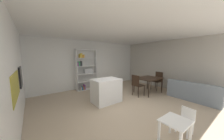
# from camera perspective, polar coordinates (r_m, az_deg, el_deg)

# --- Properties ---
(ground_plane) EXTENTS (9.72, 9.72, 0.00)m
(ground_plane) POSITION_cam_1_polar(r_m,az_deg,el_deg) (4.14, 5.19, -18.16)
(ground_plane) COLOR tan
(ceiling_slab) EXTENTS (7.07, 6.11, 0.06)m
(ceiling_slab) POSITION_cam_1_polar(r_m,az_deg,el_deg) (3.87, 5.64, 20.54)
(ceiling_slab) COLOR white
(ceiling_slab) RESTS_ON ground_plane
(back_partition) EXTENTS (7.07, 0.06, 2.64)m
(back_partition) POSITION_cam_1_polar(r_m,az_deg,el_deg) (6.35, -13.15, 2.76)
(back_partition) COLOR silver
(back_partition) RESTS_ON ground_plane
(right_partition_gray) EXTENTS (0.06, 6.11, 2.64)m
(right_partition_gray) POSITION_cam_1_polar(r_m,az_deg,el_deg) (6.65, 28.52, 2.28)
(right_partition_gray) COLOR #B2ADA3
(right_partition_gray) RESTS_ON ground_plane
(cabinet_niche_splashback) EXTENTS (0.01, 1.22, 0.55)m
(cabinet_niche_splashback) POSITION_cam_1_polar(r_m,az_deg,el_deg) (2.99, -41.37, -6.29)
(cabinet_niche_splashback) COLOR #9E932D
(cabinet_niche_splashback) RESTS_ON ground_plane
(built_in_oven) EXTENTS (0.06, 0.57, 0.58)m
(built_in_oven) POSITION_cam_1_polar(r_m,az_deg,el_deg) (4.04, -39.94, -2.75)
(built_in_oven) COLOR black
(built_in_oven) RESTS_ON ground_plane
(kitchen_island) EXTENTS (1.04, 0.71, 0.91)m
(kitchen_island) POSITION_cam_1_polar(r_m,az_deg,el_deg) (4.31, -2.99, -10.63)
(kitchen_island) COLOR white
(kitchen_island) RESTS_ON ground_plane
(open_bookshelf) EXTENTS (1.10, 0.31, 2.13)m
(open_bookshelf) POSITION_cam_1_polar(r_m,az_deg,el_deg) (5.98, -13.49, -0.02)
(open_bookshelf) COLOR white
(open_bookshelf) RESTS_ON ground_plane
(child_table) EXTENTS (0.55, 0.48, 0.49)m
(child_table) POSITION_cam_1_polar(r_m,az_deg,el_deg) (2.76, 30.04, -23.34)
(child_table) COLOR white
(child_table) RESTS_ON ground_plane
(child_chair_right) EXTENTS (0.32, 0.32, 0.58)m
(child_chair_right) POSITION_cam_1_polar(r_m,az_deg,el_deg) (3.24, 34.10, -20.47)
(child_chair_right) COLOR white
(child_chair_right) RESTS_ON ground_plane
(dining_table) EXTENTS (1.20, 0.96, 0.74)m
(dining_table) POSITION_cam_1_polar(r_m,az_deg,el_deg) (5.63, 18.35, -4.52)
(dining_table) COLOR black
(dining_table) RESTS_ON ground_plane
(dining_chair_window_side) EXTENTS (0.47, 0.49, 0.96)m
(dining_chair_window_side) POSITION_cam_1_polar(r_m,az_deg,el_deg) (6.32, 22.68, -4.46)
(dining_chair_window_side) COLOR black
(dining_chair_window_side) RESTS_ON ground_plane
(dining_chair_island_side) EXTENTS (0.46, 0.44, 0.96)m
(dining_chair_island_side) POSITION_cam_1_polar(r_m,az_deg,el_deg) (5.02, 12.84, -6.91)
(dining_chair_island_side) COLOR black
(dining_chair_island_side) RESTS_ON ground_plane
(sofa) EXTENTS (0.91, 1.82, 0.76)m
(sofa) POSITION_cam_1_polar(r_m,az_deg,el_deg) (5.71, 36.81, -9.72)
(sofa) COLOR slate
(sofa) RESTS_ON ground_plane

